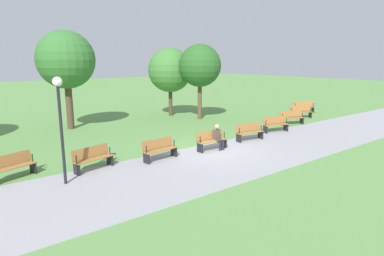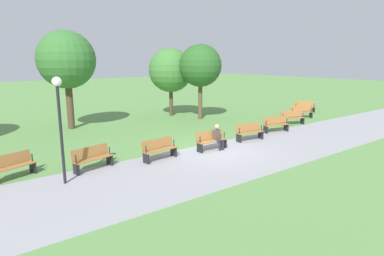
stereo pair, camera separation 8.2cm
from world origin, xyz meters
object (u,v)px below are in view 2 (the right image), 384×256
Objects in this scene: bench_4 at (249,132)px; tree_4 at (67,60)px; bench_0 at (305,107)px; bench_8 at (11,166)px; bench_3 at (276,124)px; lamp_post at (59,110)px; bench_5 at (211,140)px; person_seated at (218,136)px; bench_1 at (301,112)px; bench_2 at (292,117)px; bench_6 at (159,149)px; tree_0 at (171,70)px; tree_2 at (200,66)px; bench_7 at (92,158)px.

bench_4 is 0.28× the size of tree_4.
bench_0 and bench_8 have the same top height.
lamp_post is at bearing 17.10° from bench_3.
bench_4 is at bearing -176.73° from bench_5.
lamp_post is at bearing 0.68° from person_seated.
bench_1 is at bearing -171.21° from lamp_post.
bench_0 is at bearing -134.14° from bench_2.
person_seated is (-3.09, 0.30, 0.17)m from bench_6.
tree_0 is 7.64m from tree_4.
bench_2 is 14.62m from tree_4.
bench_5 is at bearing 29.51° from bench_2.
tree_2 is (8.53, -2.84, 3.30)m from bench_0.
bench_3 and bench_8 have the same top height.
bench_8 is 0.46× the size of lamp_post.
bench_6 is 0.45× the size of lamp_post.
tree_0 is 1.37× the size of lamp_post.
bench_0 is 0.27× the size of tree_4.
bench_1 is at bearing 136.21° from tree_0.
bench_3 is at bearing -176.03° from lamp_post.
bench_5 and bench_6 have the same top height.
lamp_post is at bearing 44.39° from bench_0.
tree_0 is 14.31m from lamp_post.
lamp_post is at bearing 19.92° from bench_7.
bench_5 and bench_8 have the same top height.
bench_0 is at bearing 163.40° from tree_4.
bench_6 is at bearing 6.57° from bench_4.
tree_2 is 8.76m from tree_4.
bench_6 is at bearing 157.06° from bench_7.
bench_2 is (2.58, 1.09, 0.00)m from bench_1.
bench_4 and bench_6 have the same top height.
bench_4 is at bearing 22.94° from bench_3.
person_seated is (-8.53, 1.57, 0.17)m from bench_8.
tree_0 is 0.96× the size of tree_2.
tree_0 is at bearing -40.86° from bench_2.
bench_1 is at bearing -166.93° from bench_5.
bench_7 and bench_8 have the same top height.
person_seated is (10.53, 2.65, 0.17)m from bench_1.
bench_5 is 0.97× the size of bench_6.
bench_1 is 2.80m from bench_2.
tree_4 is at bearing -67.37° from bench_5.
bench_5 is 0.96× the size of bench_7.
tree_0 is at bearing -150.95° from bench_7.
tree_0 is (-12.11, -7.75, 2.94)m from bench_8.
bench_3 and bench_7 have the same top height.
bench_3 is 1.01× the size of bench_6.
bench_4 is 0.32× the size of tree_2.
tree_2 is (-10.29, -6.09, 3.30)m from bench_7.
bench_2 is 11.11m from bench_6.
lamp_post is at bearing 109.84° from bench_8.
tree_0 is at bearing 3.45° from bench_0.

